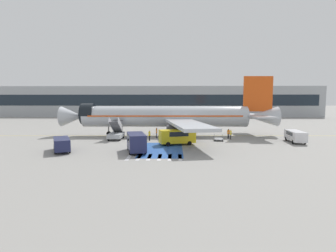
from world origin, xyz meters
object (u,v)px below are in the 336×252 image
at_px(airliner, 169,117).
at_px(service_van_2, 177,136).
at_px(ground_crew_3, 231,134).
at_px(service_van_3, 136,141).
at_px(ground_crew_2, 157,132).
at_px(fuel_tanker, 193,118).
at_px(boarding_stairs_forward, 116,133).
at_px(ground_crew_0, 228,133).
at_px(baggage_cart, 219,139).
at_px(terminal_building, 156,102).
at_px(service_van_1, 295,135).
at_px(ground_crew_1, 149,135).
at_px(service_van_0, 62,143).

height_order(airliner, service_van_2, airliner).
bearing_deg(ground_crew_3, service_van_3, -41.52).
bearing_deg(ground_crew_2, fuel_tanker, 158.99).
height_order(boarding_stairs_forward, ground_crew_2, boarding_stairs_forward).
relative_size(ground_crew_2, ground_crew_3, 1.05).
bearing_deg(ground_crew_0, airliner, 11.76).
xyz_separation_m(boarding_stairs_forward, ground_crew_0, (19.41, 0.95, 0.01)).
bearing_deg(fuel_tanker, service_van_3, -100.50).
distance_m(baggage_cart, ground_crew_0, 2.82).
height_order(boarding_stairs_forward, terminal_building, terminal_building).
height_order(boarding_stairs_forward, fuel_tanker, boarding_stairs_forward).
relative_size(airliner, service_van_1, 7.16).
xyz_separation_m(service_van_2, ground_crew_3, (9.16, 5.42, -0.35)).
relative_size(airliner, fuel_tanker, 4.25).
distance_m(ground_crew_1, ground_crew_3, 13.80).
bearing_deg(baggage_cart, ground_crew_0, 50.26).
relative_size(baggage_cart, ground_crew_1, 1.59).
distance_m(service_van_1, ground_crew_2, 22.78).
relative_size(fuel_tanker, baggage_cart, 3.44).
xyz_separation_m(service_van_3, ground_crew_0, (14.28, 12.15, -0.43)).
distance_m(fuel_tanker, service_van_1, 32.80).
xyz_separation_m(fuel_tanker, baggage_cart, (2.30, -27.82, -1.50)).
height_order(ground_crew_1, terminal_building, terminal_building).
distance_m(ground_crew_2, ground_crew_3, 12.85).
relative_size(boarding_stairs_forward, ground_crew_0, 3.05).
bearing_deg(ground_crew_1, service_van_2, -151.69).
distance_m(fuel_tanker, service_van_3, 39.42).
bearing_deg(ground_crew_0, fuel_tanker, -49.04).
bearing_deg(boarding_stairs_forward, ground_crew_2, 12.05).
bearing_deg(service_van_3, ground_crew_0, 26.20).
bearing_deg(ground_crew_2, service_van_1, 76.14).
distance_m(ground_crew_2, terminal_building, 64.25).
xyz_separation_m(service_van_0, ground_crew_2, (11.54, 12.65, -0.01)).
bearing_deg(fuel_tanker, baggage_cart, -81.10).
bearing_deg(service_van_3, ground_crew_3, 23.51).
xyz_separation_m(service_van_0, service_van_3, (9.81, -0.20, 0.36)).
height_order(airliner, service_van_0, airliner).
bearing_deg(ground_crew_1, service_van_1, -114.15).
relative_size(service_van_1, service_van_3, 1.05).
bearing_deg(service_van_2, ground_crew_3, -74.95).
relative_size(fuel_tanker, service_van_0, 1.79).
bearing_deg(ground_crew_0, service_van_0, 57.96).
height_order(service_van_1, ground_crew_2, service_van_1).
xyz_separation_m(service_van_1, service_van_2, (-18.78, -2.76, 0.24)).
bearing_deg(ground_crew_0, ground_crew_3, 132.79).
distance_m(boarding_stairs_forward, service_van_0, 11.96).
distance_m(service_van_3, ground_crew_1, 9.64).
bearing_deg(ground_crew_2, ground_crew_3, 79.67).
xyz_separation_m(fuel_tanker, service_van_1, (14.11, -29.61, -0.64)).
bearing_deg(terminal_building, service_van_2, -83.40).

